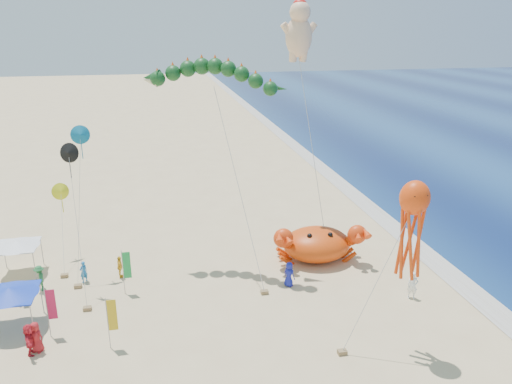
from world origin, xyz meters
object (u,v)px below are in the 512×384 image
crab_inflatable (317,243)px  cherub_kite (299,30)px  octopus_kite (412,222)px  dragon_kite (212,80)px  canopy_blue (9,291)px  canopy_white (16,244)px

crab_inflatable → cherub_kite: 16.18m
cherub_kite → octopus_kite: cherub_kite is taller
dragon_kite → canopy_blue: dragon_kite is taller
crab_inflatable → octopus_kite: size_ratio=0.72×
cherub_kite → crab_inflatable: bearing=-81.9°
cherub_kite → octopus_kite: (1.73, -15.75, -9.39)m
canopy_blue → canopy_white: (-1.22, 7.15, -0.00)m
octopus_kite → canopy_white: 27.22m
dragon_kite → crab_inflatable: bearing=-11.1°
octopus_kite → canopy_blue: 23.31m
octopus_kite → canopy_blue: size_ratio=2.97×
cherub_kite → octopus_kite: size_ratio=1.94×
canopy_blue → canopy_white: size_ratio=1.05×
dragon_kite → cherub_kite: (7.01, 2.81, 3.25)m
dragon_kite → canopy_white: dragon_kite is taller
canopy_blue → canopy_white: bearing=99.7°
cherub_kite → canopy_white: (-21.32, -2.20, -14.52)m
crab_inflatable → dragon_kite: size_ratio=0.48×
octopus_kite → canopy_blue: bearing=163.7°
dragon_kite → octopus_kite: 16.77m
cherub_kite → canopy_blue: 26.49m
dragon_kite → cherub_kite: bearing=21.9°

